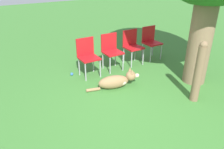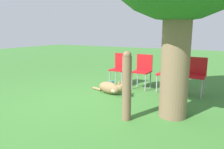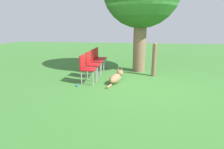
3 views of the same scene
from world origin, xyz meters
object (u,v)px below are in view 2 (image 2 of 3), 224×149
Objects in this scene: dog at (112,88)px; red_chair_0 at (120,67)px; fence_post at (127,86)px; red_chair_1 at (143,69)px; red_chair_2 at (168,71)px; tennis_ball at (112,81)px; red_chair_3 at (196,73)px.

red_chair_0 is (-0.91, -0.23, 0.37)m from dog.
dog is 1.65m from fence_post.
fence_post is at bearing -35.68° from dog.
red_chair_1 is (-0.02, 0.67, 0.00)m from red_chair_0.
red_chair_2 is 13.29× the size of tennis_ball.
red_chair_0 is 0.64m from tennis_ball.
tennis_ball is at bearing -145.96° from fence_post.
red_chair_0 is at bearing -86.98° from red_chair_2.
fence_post is 2.34m from red_chair_3.
red_chair_2 is 1.78m from tennis_ball.
fence_post reaches higher than red_chair_0.
dog is 1.27× the size of red_chair_0.
red_chair_1 is at bearing 93.02° from red_chair_0.
fence_post is (1.24, 0.99, 0.45)m from dog.
red_chair_1 and red_chair_2 have the same top height.
red_chair_0 and red_chair_3 have the same top height.
red_chair_0 reaches higher than dog.
red_chair_0 is at bearing -86.98° from red_chair_3.
red_chair_2 is (-2.18, 0.12, -0.08)m from fence_post.
fence_post is 2.19m from red_chair_2.
red_chair_2 is (-0.94, 1.11, 0.37)m from dog.
dog is at bearing 15.82° from red_chair_0.
red_chair_3 is 2.43m from tennis_ball.
red_chair_1 is at bearing 80.50° from tennis_ball.
red_chair_3 is at bearing 93.02° from red_chair_2.
dog is 16.90× the size of tennis_ball.
red_chair_0 and red_chair_2 have the same top height.
dog is 1.27× the size of red_chair_3.
red_chair_0 is at bearing 61.99° from tennis_ball.
fence_post is 1.33× the size of red_chair_1.
red_chair_3 is at bearing 93.02° from red_chair_0.
red_chair_3 is (-0.96, 1.79, 0.37)m from dog.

